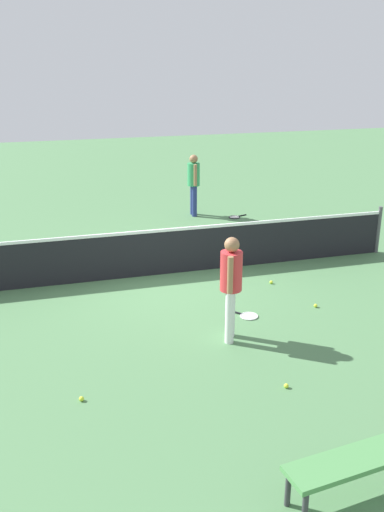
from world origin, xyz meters
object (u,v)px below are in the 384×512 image
at_px(player_far_side, 194,180).
at_px(courtside_bench, 355,463).
at_px(tennis_ball_near_player, 316,306).
at_px(tennis_ball_baseline, 271,282).
at_px(tennis_racket_far_player, 235,217).
at_px(tennis_ball_midcourt, 286,386).
at_px(tennis_racket_near_player, 248,316).
at_px(player_near_side, 231,280).
at_px(tennis_ball_by_net, 81,399).

xyz_separation_m(player_far_side, courtside_bench, (-1.40, -10.73, -0.59)).
distance_m(tennis_ball_near_player, courtside_bench, 4.64).
xyz_separation_m(player_far_side, tennis_ball_baseline, (0.09, -5.24, -0.98)).
xyz_separation_m(tennis_racket_far_player, courtside_bench, (-2.44, -10.20, 0.40)).
bearing_deg(player_far_side, tennis_ball_midcourt, -97.76).
height_order(player_far_side, tennis_ball_midcourt, player_far_side).
bearing_deg(tennis_ball_baseline, tennis_racket_near_player, -128.11).
bearing_deg(player_near_side, tennis_ball_near_player, 20.52).
height_order(tennis_ball_near_player, tennis_ball_midcourt, same).
distance_m(player_near_side, tennis_ball_by_net, 2.84).
bearing_deg(tennis_ball_baseline, player_far_side, 91.01).
relative_size(player_near_side, tennis_ball_baseline, 25.76).
xyz_separation_m(player_far_side, tennis_racket_near_player, (-0.89, -6.49, -1.00)).
relative_size(tennis_ball_midcourt, courtside_bench, 0.04).
bearing_deg(tennis_ball_by_net, tennis_racket_far_player, 57.41).
distance_m(tennis_racket_near_player, tennis_racket_far_player, 6.26).
bearing_deg(tennis_racket_near_player, tennis_ball_near_player, 0.60).
xyz_separation_m(tennis_racket_far_player, tennis_ball_near_player, (-0.63, -5.94, 0.02)).
xyz_separation_m(tennis_ball_near_player, tennis_ball_baseline, (-0.32, 1.24, 0.00)).
xyz_separation_m(player_near_side, tennis_ball_near_player, (1.88, 0.70, -0.98)).
height_order(player_far_side, tennis_ball_by_net, player_far_side).
xyz_separation_m(player_far_side, tennis_racket_far_player, (1.05, -0.54, -1.00)).
distance_m(player_near_side, courtside_bench, 3.60).
distance_m(tennis_ball_by_net, tennis_ball_baseline, 5.01).
bearing_deg(courtside_bench, tennis_ball_near_player, 66.93).
distance_m(player_near_side, tennis_ball_baseline, 2.67).
bearing_deg(tennis_racket_far_player, tennis_ball_midcourt, -105.28).
bearing_deg(tennis_ball_by_net, tennis_ball_midcourt, -9.43).
xyz_separation_m(tennis_racket_near_player, tennis_ball_near_player, (1.30, 0.01, 0.02)).
bearing_deg(tennis_ball_midcourt, player_far_side, 82.24).
xyz_separation_m(tennis_racket_far_player, tennis_ball_by_net, (-4.94, -7.73, 0.02)).
xyz_separation_m(tennis_racket_near_player, courtside_bench, (-0.51, -4.24, 0.40)).
distance_m(player_near_side, tennis_ball_near_player, 2.23).
relative_size(player_far_side, tennis_ball_near_player, 25.76).
height_order(tennis_racket_near_player, tennis_ball_by_net, tennis_ball_by_net).
relative_size(tennis_ball_near_player, tennis_ball_midcourt, 1.00).
bearing_deg(tennis_racket_far_player, player_near_side, -110.68).
bearing_deg(tennis_racket_far_player, player_far_side, 152.86).
bearing_deg(tennis_ball_near_player, tennis_racket_near_player, -179.40).
bearing_deg(tennis_ball_by_net, player_near_side, 24.04).
bearing_deg(tennis_ball_near_player, tennis_racket_far_player, 83.94).
bearing_deg(player_near_side, courtside_bench, -88.91).
bearing_deg(courtside_bench, player_near_side, 91.09).
xyz_separation_m(tennis_racket_near_player, tennis_ball_by_net, (-3.01, -1.78, 0.02)).
height_order(player_near_side, tennis_racket_far_player, player_near_side).
relative_size(tennis_racket_far_player, tennis_ball_near_player, 9.18).
distance_m(tennis_ball_near_player, tennis_ball_baseline, 1.28).
relative_size(player_far_side, tennis_racket_far_player, 2.81).
distance_m(tennis_racket_near_player, tennis_ball_near_player, 1.30).
xyz_separation_m(tennis_ball_baseline, courtside_bench, (-1.49, -5.49, 0.38)).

